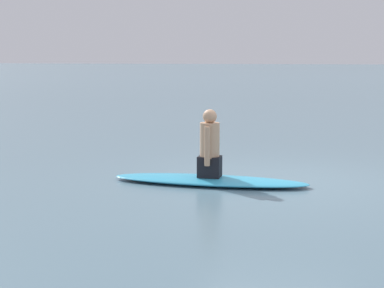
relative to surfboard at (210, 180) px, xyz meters
The scene contains 3 objects.
ground_plane 1.04m from the surfboard, 150.75° to the right, with size 400.00×400.00×0.00m, color slate.
surfboard is the anchor object (origin of this frame).
person_paddler 0.52m from the surfboard, 135.00° to the right, with size 0.37×0.45×1.03m.
Camera 1 is at (-1.74, 9.04, 1.89)m, focal length 55.83 mm.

